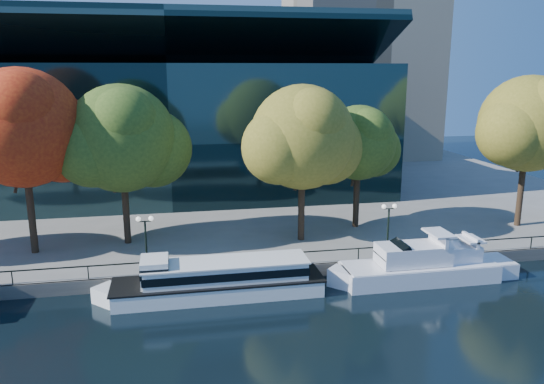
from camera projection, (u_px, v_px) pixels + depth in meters
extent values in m
plane|color=black|center=(235.00, 300.00, 36.34)|extent=(160.00, 160.00, 0.00)
cube|color=slate|center=(202.00, 183.00, 71.13)|extent=(90.00, 67.00, 1.00)
cube|color=#47443F|center=(230.00, 276.00, 39.14)|extent=(90.00, 0.25, 1.00)
cube|color=black|center=(230.00, 257.00, 39.01)|extent=(88.20, 0.08, 0.08)
cube|color=black|center=(230.00, 263.00, 39.12)|extent=(0.07, 0.07, 0.90)
cube|color=black|center=(170.00, 132.00, 64.39)|extent=(50.00, 24.00, 16.00)
cube|color=black|center=(166.00, 50.00, 58.40)|extent=(50.00, 17.14, 7.86)
cube|color=white|center=(219.00, 288.00, 36.96)|extent=(14.33, 3.48, 1.13)
cube|color=black|center=(219.00, 280.00, 36.83)|extent=(14.61, 3.55, 0.12)
cube|color=white|center=(112.00, 296.00, 35.65)|extent=(2.88, 2.88, 1.13)
cube|color=white|center=(226.00, 271.00, 36.78)|extent=(11.17, 2.85, 1.23)
cube|color=black|center=(226.00, 270.00, 36.77)|extent=(11.32, 2.92, 0.56)
cube|color=white|center=(226.00, 262.00, 36.63)|extent=(11.46, 2.99, 0.10)
cube|color=white|center=(155.00, 271.00, 35.83)|extent=(1.84, 2.44, 1.84)
cube|color=black|center=(155.00, 269.00, 35.78)|extent=(1.89, 2.50, 0.72)
cube|color=white|center=(419.00, 272.00, 39.49)|extent=(11.58, 3.31, 1.32)
cube|color=white|center=(345.00, 278.00, 38.43)|extent=(2.53, 2.53, 1.32)
cube|color=white|center=(419.00, 264.00, 39.33)|extent=(11.35, 3.24, 0.09)
cube|color=white|center=(413.00, 254.00, 39.04)|extent=(5.21, 2.48, 1.43)
cube|color=black|center=(394.00, 254.00, 38.74)|extent=(2.28, 2.38, 1.81)
cube|color=white|center=(438.00, 239.00, 39.17)|extent=(0.28, 2.58, 0.88)
cube|color=white|center=(439.00, 233.00, 39.07)|extent=(1.54, 2.58, 0.17)
cube|color=white|center=(455.00, 270.00, 40.21)|extent=(8.91, 2.77, 1.19)
cube|color=white|center=(400.00, 274.00, 39.39)|extent=(2.18, 2.18, 1.19)
cube|color=white|center=(456.00, 262.00, 40.07)|extent=(8.73, 2.72, 0.08)
cube|color=white|center=(451.00, 253.00, 39.82)|extent=(4.01, 2.08, 1.29)
cube|color=black|center=(437.00, 253.00, 39.59)|extent=(1.81, 2.00, 1.50)
cube|color=white|center=(471.00, 240.00, 39.89)|extent=(0.25, 2.16, 0.79)
cube|color=white|center=(471.00, 239.00, 39.86)|extent=(1.39, 2.16, 0.15)
cylinder|color=black|center=(30.00, 204.00, 41.90)|extent=(0.56, 0.56, 8.04)
cylinder|color=black|center=(34.00, 164.00, 41.46)|extent=(1.25, 1.91, 4.01)
cylinder|color=black|center=(20.00, 169.00, 40.89)|extent=(1.15, 1.31, 3.59)
sphere|color=maroon|center=(22.00, 128.00, 40.53)|extent=(9.20, 9.20, 9.20)
sphere|color=maroon|center=(62.00, 140.00, 42.57)|extent=(6.90, 6.90, 6.90)
sphere|color=maroon|center=(20.00, 108.00, 38.49)|extent=(5.52, 5.52, 5.52)
cylinder|color=black|center=(126.00, 202.00, 44.35)|extent=(0.56, 0.56, 7.14)
cylinder|color=black|center=(130.00, 169.00, 44.00)|extent=(1.15, 1.73, 3.58)
cylinder|color=black|center=(118.00, 173.00, 43.41)|extent=(1.06, 1.20, 3.20)
sphere|color=#304A17|center=(121.00, 138.00, 43.13)|extent=(8.83, 8.83, 8.83)
sphere|color=#304A17|center=(153.00, 149.00, 45.10)|extent=(6.62, 6.62, 6.62)
sphere|color=#304A17|center=(92.00, 149.00, 42.03)|extent=(6.18, 6.18, 6.18)
sphere|color=#304A17|center=(124.00, 121.00, 41.17)|extent=(5.30, 5.30, 5.30)
cylinder|color=black|center=(301.00, 200.00, 45.23)|extent=(0.56, 0.56, 7.13)
cylinder|color=black|center=(307.00, 167.00, 44.87)|extent=(1.15, 1.73, 3.57)
cylinder|color=black|center=(298.00, 171.00, 44.29)|extent=(1.06, 1.19, 3.19)
sphere|color=brown|center=(302.00, 137.00, 44.01)|extent=(8.74, 8.74, 8.74)
sphere|color=brown|center=(325.00, 147.00, 45.95)|extent=(6.55, 6.55, 6.55)
sphere|color=brown|center=(279.00, 147.00, 42.92)|extent=(6.12, 6.12, 6.12)
sphere|color=brown|center=(313.00, 121.00, 42.07)|extent=(5.24, 5.24, 5.24)
cylinder|color=black|center=(357.00, 194.00, 49.13)|extent=(0.56, 0.56, 6.33)
cylinder|color=black|center=(362.00, 167.00, 48.85)|extent=(1.06, 1.58, 3.19)
cylinder|color=black|center=(354.00, 170.00, 48.26)|extent=(0.98, 1.10, 2.85)
sphere|color=#304A17|center=(358.00, 143.00, 48.05)|extent=(6.81, 6.81, 6.81)
sphere|color=#304A17|center=(373.00, 150.00, 49.56)|extent=(5.11, 5.11, 5.11)
sphere|color=#304A17|center=(343.00, 150.00, 47.20)|extent=(4.77, 4.77, 4.77)
sphere|color=#304A17|center=(368.00, 131.00, 46.54)|extent=(4.09, 4.09, 4.09)
cylinder|color=black|center=(521.00, 186.00, 49.35)|extent=(0.56, 0.56, 7.67)
cylinder|color=black|center=(528.00, 153.00, 48.95)|extent=(1.21, 1.84, 3.84)
cylinder|color=black|center=(523.00, 157.00, 48.37)|extent=(1.11, 1.26, 3.43)
sphere|color=brown|center=(528.00, 124.00, 48.04)|extent=(8.74, 8.74, 8.74)
sphere|color=brown|center=(540.00, 133.00, 49.98)|extent=(6.55, 6.55, 6.55)
sphere|color=brown|center=(512.00, 133.00, 46.96)|extent=(6.12, 6.12, 6.12)
cylinder|color=black|center=(146.00, 246.00, 38.91)|extent=(0.14, 0.14, 3.60)
cube|color=black|center=(145.00, 221.00, 38.49)|extent=(0.90, 0.06, 0.06)
sphere|color=white|center=(138.00, 219.00, 38.36)|extent=(0.36, 0.36, 0.36)
sphere|color=white|center=(151.00, 218.00, 38.52)|extent=(0.36, 0.36, 0.36)
cylinder|color=black|center=(388.00, 231.00, 42.37)|extent=(0.14, 0.14, 3.60)
cube|color=black|center=(389.00, 209.00, 41.95)|extent=(0.90, 0.06, 0.06)
sphere|color=white|center=(384.00, 207.00, 41.82)|extent=(0.36, 0.36, 0.36)
sphere|color=white|center=(395.00, 206.00, 41.99)|extent=(0.36, 0.36, 0.36)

